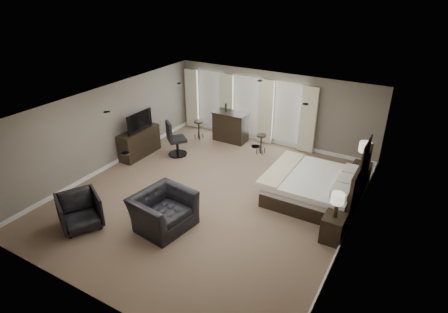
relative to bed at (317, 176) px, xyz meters
The scene contains 16 objects.
room 2.91m from the bed, 154.44° to the right, with size 7.60×8.60×2.64m.
window_bay 4.61m from the bed, 141.24° to the left, with size 5.25×0.20×2.30m.
bed is the anchor object (origin of this frame).
nightstand_near 1.75m from the bed, 58.46° to the right, with size 0.48×0.59×0.64m, color black.
nightstand_far 1.75m from the bed, 58.46° to the left, with size 0.50×0.61×0.67m, color black.
lamp_near 1.71m from the bed, 58.46° to the right, with size 0.30×0.30×0.61m, color beige.
lamp_far 1.72m from the bed, 58.46° to the left, with size 0.34×0.34×0.70m, color beige.
wall_art 1.50m from the bed, ahead, with size 0.04×0.96×0.56m, color slate.
dresser 6.04m from the bed, behind, with size 0.51×1.59×0.92m, color black.
tv 6.04m from the bed, behind, with size 1.12×0.65×0.15m, color black.
armchair_near 4.13m from the bed, 133.42° to the right, with size 1.37×0.89×1.20m, color black.
armchair_far 6.11m from the bed, 138.85° to the right, with size 0.93×0.87×0.95m, color black.
bar_counter 4.63m from the bed, 148.78° to the left, with size 1.26×0.66×1.10m, color black.
bar_stool_left 5.43m from the bed, 159.02° to the left, with size 0.34×0.34×0.71m, color black.
bar_stool_right 3.21m from the bed, 142.24° to the left, with size 0.33×0.33×0.70m, color black.
desk_chair 4.95m from the bed, behind, with size 0.63×0.63×1.23m, color black.
Camera 1 is at (4.78, -7.56, 5.65)m, focal length 30.00 mm.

